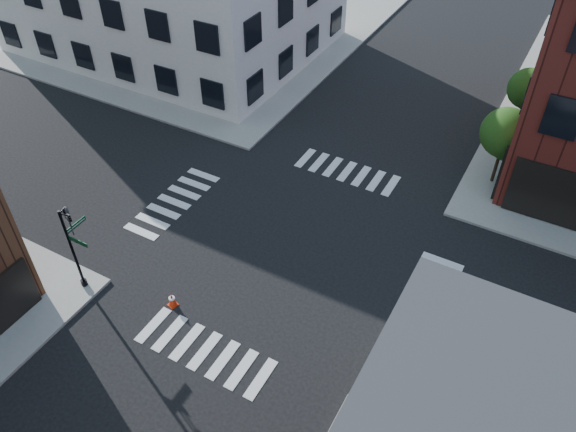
% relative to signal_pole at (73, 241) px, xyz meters
% --- Properties ---
extents(ground, '(120.00, 120.00, 0.00)m').
position_rel_signal_pole_xyz_m(ground, '(6.72, 6.68, -2.86)').
color(ground, black).
rests_on(ground, ground).
extents(sidewalk_nw, '(30.00, 30.00, 0.15)m').
position_rel_signal_pole_xyz_m(sidewalk_nw, '(-14.28, 27.68, -2.78)').
color(sidewalk_nw, gray).
rests_on(sidewalk_nw, ground).
extents(tree_near, '(2.69, 2.69, 4.49)m').
position_rel_signal_pole_xyz_m(tree_near, '(14.28, 16.65, 0.30)').
color(tree_near, black).
rests_on(tree_near, ground).
extents(tree_far, '(2.43, 2.43, 4.07)m').
position_rel_signal_pole_xyz_m(tree_far, '(14.28, 22.65, 0.02)').
color(tree_far, black).
rests_on(tree_far, ground).
extents(signal_pole, '(1.29, 1.24, 4.60)m').
position_rel_signal_pole_xyz_m(signal_pole, '(0.00, 0.00, 0.00)').
color(signal_pole, black).
rests_on(signal_pole, ground).
extents(box_truck, '(9.34, 3.69, 4.14)m').
position_rel_signal_pole_xyz_m(box_truck, '(18.79, 1.79, -0.71)').
color(box_truck, white).
rests_on(box_truck, ground).
extents(traffic_cone, '(0.46, 0.46, 0.71)m').
position_rel_signal_pole_xyz_m(traffic_cone, '(4.08, 0.98, -2.52)').
color(traffic_cone, red).
rests_on(traffic_cone, ground).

